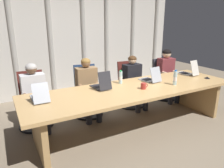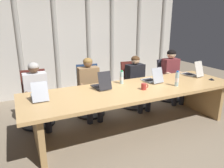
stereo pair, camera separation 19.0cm
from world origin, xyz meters
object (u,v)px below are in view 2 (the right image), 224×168
at_px(laptop_left_mid, 101,85).
at_px(laptop_center, 152,79).
at_px(person_right_mid, 172,72).
at_px(conference_mic_left_side, 212,79).
at_px(laptop_right_mid, 193,73).
at_px(person_left_mid, 90,85).
at_px(person_left_end, 37,92).
at_px(office_chair_left_mid, 89,96).
at_px(office_chair_center, 133,89).
at_px(office_chair_right_mid, 168,84).
at_px(laptop_left_end, 39,95).
at_px(person_center, 137,79).
at_px(water_bottle_primary, 122,78).
at_px(water_bottle_secondary, 177,79).
at_px(office_chair_left_end, 37,104).
at_px(coffee_mug_near, 144,87).

xyz_separation_m(laptop_left_mid, laptop_center, (1.02, -0.04, -0.00)).
bearing_deg(person_right_mid, conference_mic_left_side, 11.68).
bearing_deg(laptop_right_mid, conference_mic_left_side, -174.41).
height_order(laptop_right_mid, person_left_mid, person_left_mid).
bearing_deg(person_left_end, conference_mic_left_side, 71.51).
distance_m(laptop_center, office_chair_left_mid, 1.32).
xyz_separation_m(office_chair_center, office_chair_right_mid, (1.00, -0.00, -0.01)).
height_order(laptop_left_end, person_center, person_center).
bearing_deg(person_right_mid, office_chair_left_mid, -89.51).
xyz_separation_m(laptop_right_mid, office_chair_right_mid, (0.02, 0.73, -0.45)).
height_order(laptop_center, office_chair_right_mid, laptop_center).
relative_size(office_chair_left_mid, person_left_mid, 0.85).
bearing_deg(water_bottle_primary, person_left_end, 162.58).
distance_m(laptop_left_end, laptop_center, 2.02).
bearing_deg(water_bottle_primary, person_left_mid, 135.30).
bearing_deg(water_bottle_secondary, office_chair_left_end, 152.69).
relative_size(office_chair_left_end, office_chair_right_mid, 1.03).
height_order(laptop_center, person_right_mid, person_right_mid).
distance_m(laptop_left_end, person_center, 2.15).
bearing_deg(laptop_left_end, office_chair_center, -68.79).
height_order(person_left_mid, water_bottle_primary, person_left_mid).
relative_size(person_center, water_bottle_primary, 4.61).
bearing_deg(person_left_end, laptop_right_mid, 78.32).
xyz_separation_m(laptop_left_end, person_center, (2.06, 0.58, -0.16)).
xyz_separation_m(person_left_mid, conference_mic_left_side, (2.14, -0.98, 0.10)).
distance_m(laptop_center, person_center, 0.60).
distance_m(office_chair_left_mid, person_left_end, 1.07).
bearing_deg(water_bottle_primary, person_right_mid, 16.06).
bearing_deg(person_right_mid, person_center, -84.46).
distance_m(office_chair_right_mid, person_center, 1.06).
bearing_deg(person_right_mid, laptop_left_mid, -69.62).
relative_size(laptop_right_mid, office_chair_left_end, 0.46).
bearing_deg(office_chair_right_mid, office_chair_left_end, -99.87).
bearing_deg(person_left_mid, person_left_end, -86.78).
distance_m(person_right_mid, water_bottle_primary, 1.64).
relative_size(laptop_left_mid, office_chair_left_mid, 0.41).
bearing_deg(laptop_center, person_right_mid, -66.71).
relative_size(person_left_end, water_bottle_secondary, 4.24).
bearing_deg(laptop_right_mid, laptop_left_end, 84.58).
bearing_deg(water_bottle_secondary, laptop_left_end, 169.68).
xyz_separation_m(person_center, water_bottle_primary, (-0.62, -0.44, 0.21)).
bearing_deg(office_chair_left_end, office_chair_left_mid, 92.43).
relative_size(person_left_mid, person_right_mid, 0.97).
xyz_separation_m(office_chair_right_mid, water_bottle_secondary, (-0.83, -1.15, 0.51)).
relative_size(laptop_right_mid, person_center, 0.40).
bearing_deg(laptop_center, office_chair_center, -10.51).
distance_m(office_chair_left_end, coffee_mug_near, 1.99).
bearing_deg(person_left_mid, person_right_mid, 93.28).
bearing_deg(person_left_end, water_bottle_secondary, 64.87).
bearing_deg(person_left_end, water_bottle_primary, 71.50).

